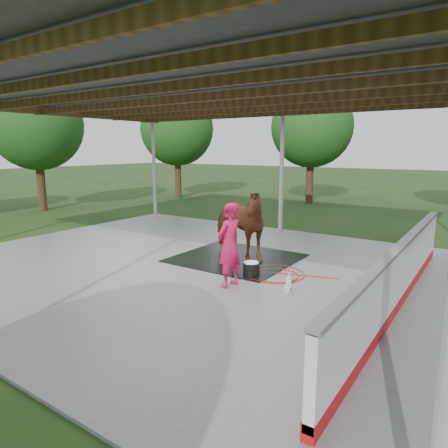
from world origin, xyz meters
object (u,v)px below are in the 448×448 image
Objects in this scene: wash_bucket at (251,269)px; handler at (229,245)px; dasher_board at (400,277)px; horse at (236,223)px.

handler is at bearing -95.17° from wash_bucket.
wash_bucket is (-2.94, -0.02, -0.38)m from dasher_board.
dasher_board is at bearing 0.37° from wash_bucket.
horse is 2.05m from handler.
dasher_board reaches higher than wash_bucket.
wash_bucket is at bearing -178.65° from handler.
handler is at bearing -165.57° from dasher_board.
horse reaches higher than handler.
horse is (-3.99, 1.03, 0.35)m from dasher_board.
horse is at bearing 135.07° from wash_bucket.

